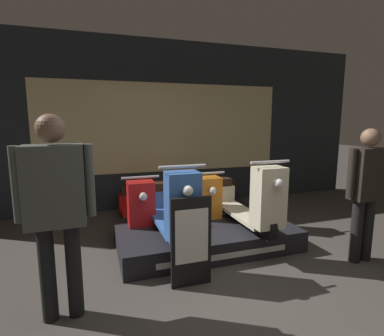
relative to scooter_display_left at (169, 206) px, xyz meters
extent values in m
plane|color=#423D38|center=(0.49, -1.22, -0.63)|extent=(30.00, 30.00, 0.00)
cube|color=#23282D|center=(0.49, 2.21, 0.97)|extent=(8.60, 0.08, 3.20)
cube|color=beige|center=(0.49, 2.17, 0.92)|extent=(4.73, 0.01, 1.70)
cube|color=black|center=(0.53, 0.10, -0.49)|extent=(2.35, 1.31, 0.28)
cube|color=silver|center=(0.53, -0.55, -0.51)|extent=(1.65, 0.01, 0.07)
cylinder|color=black|center=(0.00, -0.61, -0.21)|extent=(0.09, 0.29, 0.29)
cylinder|color=black|center=(0.00, 0.82, -0.21)|extent=(0.09, 0.29, 0.29)
cube|color=#386BBC|center=(0.00, 0.10, -0.22)|extent=(0.34, 1.34, 0.05)
cube|color=#386BBC|center=(0.00, -0.59, 0.17)|extent=(0.35, 0.26, 0.73)
cube|color=#386BBC|center=(0.00, 0.80, -0.13)|extent=(0.37, 0.30, 0.33)
cube|color=black|center=(0.00, 0.79, 0.09)|extent=(0.27, 0.27, 0.12)
cylinder|color=silver|center=(0.00, -0.60, 0.59)|extent=(0.50, 0.03, 0.03)
sphere|color=white|center=(0.00, -0.77, 0.37)|extent=(0.11, 0.11, 0.11)
cylinder|color=black|center=(1.06, -0.61, -0.21)|extent=(0.09, 0.29, 0.29)
cylinder|color=black|center=(1.06, 0.82, -0.21)|extent=(0.09, 0.29, 0.29)
cube|color=beige|center=(1.06, 0.10, -0.22)|extent=(0.34, 1.34, 0.05)
cube|color=beige|center=(1.06, -0.59, 0.17)|extent=(0.35, 0.26, 0.73)
cube|color=beige|center=(1.06, 0.80, -0.13)|extent=(0.37, 0.30, 0.33)
cube|color=black|center=(1.06, 0.79, 0.09)|extent=(0.27, 0.27, 0.12)
cylinder|color=silver|center=(1.06, -0.60, 0.59)|extent=(0.50, 0.03, 0.03)
sphere|color=white|center=(1.06, -0.77, 0.37)|extent=(0.11, 0.11, 0.11)
cylinder|color=black|center=(-0.29, 0.38, -0.49)|extent=(0.09, 0.29, 0.29)
cylinder|color=black|center=(-0.29, 1.81, -0.49)|extent=(0.09, 0.29, 0.29)
cube|color=red|center=(-0.29, 1.10, -0.50)|extent=(0.34, 1.34, 0.05)
cube|color=red|center=(-0.29, 0.41, -0.11)|extent=(0.35, 0.26, 0.73)
cube|color=red|center=(-0.29, 1.79, -0.41)|extent=(0.37, 0.30, 0.33)
cube|color=black|center=(-0.29, 1.79, -0.19)|extent=(0.27, 0.27, 0.12)
cylinder|color=silver|center=(-0.29, 0.40, 0.31)|extent=(0.50, 0.03, 0.03)
sphere|color=white|center=(-0.29, 0.22, 0.09)|extent=(0.11, 0.11, 0.11)
cylinder|color=black|center=(0.68, 0.38, -0.49)|extent=(0.09, 0.29, 0.29)
cylinder|color=black|center=(0.68, 1.81, -0.49)|extent=(0.09, 0.29, 0.29)
cube|color=orange|center=(0.68, 1.10, -0.50)|extent=(0.34, 1.34, 0.05)
cube|color=orange|center=(0.68, 0.41, -0.11)|extent=(0.35, 0.26, 0.73)
cube|color=orange|center=(0.68, 1.79, -0.41)|extent=(0.37, 0.30, 0.33)
cube|color=black|center=(0.68, 1.79, -0.19)|extent=(0.27, 0.27, 0.12)
cylinder|color=silver|center=(0.68, 0.40, 0.31)|extent=(0.50, 0.03, 0.03)
sphere|color=white|center=(0.68, 0.22, 0.09)|extent=(0.11, 0.11, 0.11)
cylinder|color=black|center=(1.66, 0.38, -0.49)|extent=(0.09, 0.29, 0.29)
cylinder|color=black|center=(1.66, 1.81, -0.49)|extent=(0.09, 0.29, 0.29)
cube|color=black|center=(1.66, 1.10, -0.50)|extent=(0.34, 1.34, 0.05)
cube|color=black|center=(1.66, 0.41, -0.11)|extent=(0.35, 0.26, 0.73)
cube|color=black|center=(1.66, 1.79, -0.41)|extent=(0.37, 0.30, 0.33)
cube|color=black|center=(1.66, 1.79, -0.19)|extent=(0.27, 0.27, 0.12)
cylinder|color=silver|center=(1.66, 0.40, 0.31)|extent=(0.50, 0.03, 0.03)
sphere|color=white|center=(1.66, 0.22, 0.09)|extent=(0.11, 0.11, 0.11)
cylinder|color=black|center=(-1.30, -0.93, -0.21)|extent=(0.13, 0.13, 0.84)
cylinder|color=black|center=(-1.09, -0.93, -0.21)|extent=(0.13, 0.13, 0.84)
cube|color=#474C47|center=(-1.19, -0.93, 0.54)|extent=(0.46, 0.26, 0.67)
cylinder|color=#474C47|center=(-1.46, -0.93, 0.57)|extent=(0.08, 0.08, 0.61)
cylinder|color=#474C47|center=(-0.92, -0.93, 0.57)|extent=(0.08, 0.08, 0.61)
sphere|color=brown|center=(-1.19, -0.93, 1.01)|extent=(0.23, 0.23, 0.23)
cylinder|color=black|center=(2.08, -0.93, -0.25)|extent=(0.13, 0.13, 0.77)
cylinder|color=black|center=(2.25, -0.93, -0.25)|extent=(0.13, 0.13, 0.77)
cube|color=black|center=(2.16, -0.93, 0.45)|extent=(0.38, 0.21, 0.61)
cylinder|color=black|center=(1.93, -0.93, 0.47)|extent=(0.08, 0.08, 0.56)
cylinder|color=black|center=(2.39, -0.93, 0.47)|extent=(0.08, 0.08, 0.56)
sphere|color=brown|center=(2.16, -0.93, 0.87)|extent=(0.21, 0.21, 0.21)
cube|color=black|center=(0.02, -0.81, -0.16)|extent=(0.43, 0.04, 0.95)
cube|color=white|center=(0.02, -0.83, -0.09)|extent=(0.35, 0.01, 0.57)
camera|label=1|loc=(-0.89, -3.55, 1.08)|focal=28.00mm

